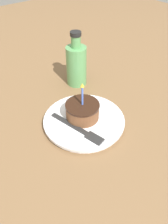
% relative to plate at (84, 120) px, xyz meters
% --- Properties ---
extents(ground_plane, '(2.40, 2.40, 0.04)m').
position_rel_plate_xyz_m(ground_plane, '(-0.03, 0.01, -0.03)').
color(ground_plane, brown).
rests_on(ground_plane, ground).
extents(plate, '(0.22, 0.22, 0.02)m').
position_rel_plate_xyz_m(plate, '(0.00, 0.00, 0.00)').
color(plate, silver).
rests_on(plate, ground_plane).
extents(cake_slice, '(0.09, 0.09, 0.11)m').
position_rel_plate_xyz_m(cake_slice, '(-0.01, -0.00, 0.03)').
color(cake_slice, brown).
rests_on(cake_slice, plate).
extents(fork, '(0.16, 0.05, 0.00)m').
position_rel_plate_xyz_m(fork, '(0.03, -0.04, 0.01)').
color(fork, '#262626').
rests_on(fork, plate).
extents(bottle, '(0.07, 0.07, 0.18)m').
position_rel_plate_xyz_m(bottle, '(-0.17, 0.11, 0.06)').
color(bottle, '#599959').
rests_on(bottle, ground_plane).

